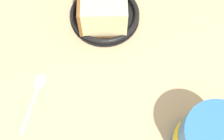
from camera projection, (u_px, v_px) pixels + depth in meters
ground_plane at (133, 59)px, 52.87cm from camera, size 142.17×142.17×3.37cm
small_plate at (105, 15)px, 54.13cm from camera, size 13.63×13.63×1.84cm
cake_slice at (103, 4)px, 51.09cm from camera, size 13.67×13.42×6.73cm
teaspoon at (36, 89)px, 48.09cm from camera, size 7.66×9.69×0.80cm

